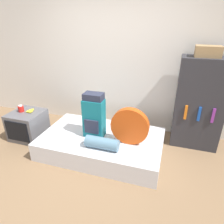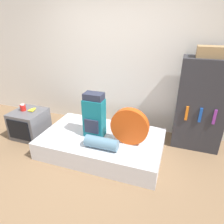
# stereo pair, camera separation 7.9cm
# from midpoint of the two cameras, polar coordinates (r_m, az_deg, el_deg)

# --- Properties ---
(ground_plane) EXTENTS (16.00, 16.00, 0.00)m
(ground_plane) POSITION_cam_midpoint_polar(r_m,az_deg,el_deg) (2.98, -9.90, -17.89)
(ground_plane) COLOR #846647
(wall_back) EXTENTS (8.00, 0.05, 2.60)m
(wall_back) POSITION_cam_midpoint_polar(r_m,az_deg,el_deg) (3.82, 0.39, 14.32)
(wall_back) COLOR white
(wall_back) RESTS_ON ground_plane
(bed) EXTENTS (1.93, 1.16, 0.30)m
(bed) POSITION_cam_midpoint_polar(r_m,az_deg,el_deg) (3.33, -3.60, -8.96)
(bed) COLOR silver
(bed) RESTS_ON ground_plane
(backpack) EXTENTS (0.32, 0.24, 0.71)m
(backpack) POSITION_cam_midpoint_polar(r_m,az_deg,el_deg) (3.12, -5.90, -1.11)
(backpack) COLOR #14707F
(backpack) RESTS_ON bed
(tent_bag) EXTENTS (0.57, 0.11, 0.57)m
(tent_bag) POSITION_cam_midpoint_polar(r_m,az_deg,el_deg) (2.95, 4.35, -4.08)
(tent_bag) COLOR #D14C14
(tent_bag) RESTS_ON bed
(sleeping_roll) EXTENTS (0.49, 0.17, 0.17)m
(sleeping_roll) POSITION_cam_midpoint_polar(r_m,az_deg,el_deg) (2.92, -3.65, -8.87)
(sleeping_roll) COLOR #5B849E
(sleeping_roll) RESTS_ON bed
(television) EXTENTS (0.56, 0.56, 0.50)m
(television) POSITION_cam_midpoint_polar(r_m,az_deg,el_deg) (3.98, -23.42, -3.41)
(television) COLOR #5B5B60
(television) RESTS_ON ground_plane
(canister) EXTENTS (0.10, 0.10, 0.12)m
(canister) POSITION_cam_midpoint_polar(r_m,az_deg,el_deg) (3.93, -25.11, 0.88)
(canister) COLOR red
(canister) RESTS_ON television
(banana_bunch) EXTENTS (0.13, 0.17, 0.03)m
(banana_bunch) POSITION_cam_midpoint_polar(r_m,az_deg,el_deg) (3.88, -22.69, 0.39)
(banana_bunch) COLOR yellow
(banana_bunch) RESTS_ON television
(bookshelf) EXTENTS (0.75, 0.45, 1.50)m
(bookshelf) POSITION_cam_midpoint_polar(r_m,az_deg,el_deg) (3.54, 23.04, 2.12)
(bookshelf) COLOR #2D2D33
(bookshelf) RESTS_ON ground_plane
(cardboard_box) EXTENTS (0.36, 0.25, 0.16)m
(cardboard_box) POSITION_cam_midpoint_polar(r_m,az_deg,el_deg) (3.33, 25.13, 15.42)
(cardboard_box) COLOR #A88456
(cardboard_box) RESTS_ON bookshelf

